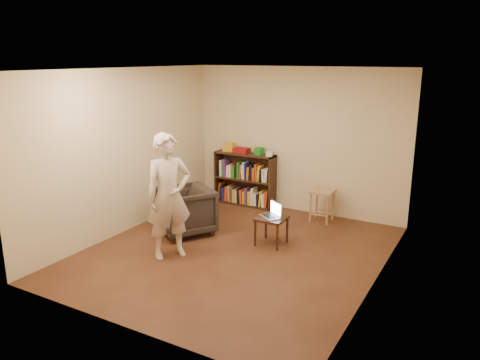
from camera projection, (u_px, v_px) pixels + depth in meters
The scene contains 15 objects.
floor at pixel (235, 252), 6.81m from camera, with size 4.50×4.50×0.00m, color #422115.
ceiling at pixel (235, 69), 6.14m from camera, with size 4.50×4.50×0.00m, color silver.
wall_back at pixel (297, 141), 8.37m from camera, with size 4.00×4.00×0.00m, color beige.
wall_left at pixel (126, 152), 7.42m from camera, with size 4.50×4.50×0.00m, color beige.
wall_right at pixel (381, 184), 5.53m from camera, with size 4.50×4.50×0.00m, color beige.
bookshelf at pixel (245, 182), 8.93m from camera, with size 1.20×0.30×1.00m.
box_yellow at pixel (229, 147), 8.94m from camera, with size 0.20×0.15×0.17m, color gold.
red_cloth at pixel (241, 150), 8.80m from camera, with size 0.28×0.21×0.09m, color maroon.
box_green at pixel (259, 151), 8.61m from camera, with size 0.14×0.14×0.14m, color #217E22.
box_white at pixel (269, 154), 8.52m from camera, with size 0.11×0.11×0.09m, color white.
stool at pixel (322, 196), 7.99m from camera, with size 0.38×0.38×0.56m.
armchair at pixel (185, 211), 7.47m from camera, with size 0.80×0.83×0.75m, color #2C251D.
side_table at pixel (272, 222), 7.03m from camera, with size 0.42×0.42×0.43m.
laptop at pixel (272, 213), 7.01m from camera, with size 0.38×0.36×0.23m.
person at pixel (169, 196), 6.47m from camera, with size 0.65×0.42×1.77m, color beige.
Camera 1 is at (3.15, -5.47, 2.77)m, focal length 35.00 mm.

